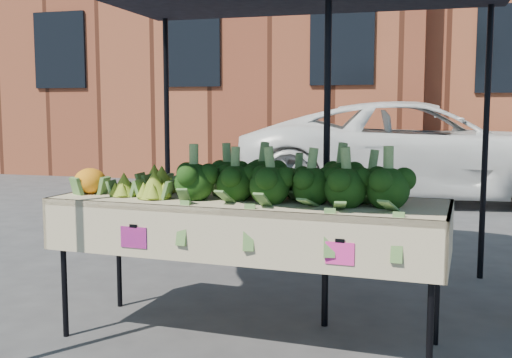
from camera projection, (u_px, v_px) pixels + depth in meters
name	position (u px, v px, depth m)	size (l,w,h in m)	color
ground	(246.00, 334.00, 3.97)	(90.00, 90.00, 0.00)	#343437
table	(247.00, 270.00, 3.81)	(2.45, 0.95, 0.90)	beige
canopy	(277.00, 121.00, 4.14)	(3.16, 3.16, 2.74)	black
broccoli_heap	(292.00, 176.00, 3.69)	(1.40, 0.60, 0.29)	black
romanesco_cluster	(150.00, 177.00, 3.96)	(0.45, 0.59, 0.22)	#94A729
cauliflower_pair	(90.00, 178.00, 3.98)	(0.22, 0.22, 0.20)	orange
vehicle	(423.00, 20.00, 9.59)	(2.61, 1.58, 5.67)	white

